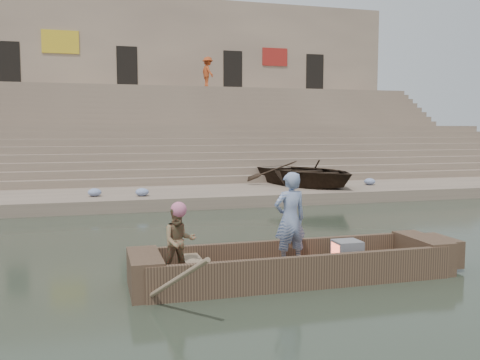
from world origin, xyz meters
name	(u,v)px	position (x,y,z in m)	size (l,w,h in m)	color
ground	(292,250)	(0.00, 0.00, 0.00)	(120.00, 120.00, 0.00)	#273225
lower_landing	(212,196)	(0.00, 8.00, 0.20)	(32.00, 4.00, 0.40)	gray
mid_landing	(180,154)	(0.00, 15.50, 1.40)	(32.00, 3.00, 2.80)	gray
upper_landing	(162,130)	(0.00, 22.50, 2.60)	(32.00, 3.00, 5.20)	gray
ghat_steps	(175,145)	(0.00, 17.19, 1.80)	(32.00, 11.00, 5.20)	gray
building_wall	(155,87)	(0.00, 26.50, 5.60)	(32.00, 5.07, 11.20)	tan
main_rowboat	(294,273)	(-0.76, -2.04, 0.11)	(5.00, 1.30, 0.22)	brown
rowboat_trim	(305,261)	(-0.56, -2.05, 0.31)	(6.04, 2.63, 1.81)	brown
standing_man	(290,219)	(-0.82, -1.95, 1.04)	(0.60, 0.39, 1.64)	navy
rowing_man	(179,241)	(-2.76, -2.06, 0.79)	(0.55, 0.43, 1.14)	#2B834E
television	(346,252)	(0.23, -2.04, 0.42)	(0.46, 0.42, 0.40)	slate
beached_rowboat	(306,173)	(3.88, 8.45, 0.90)	(3.48, 4.87, 1.01)	#2D2116
pedestrian	(208,72)	(2.76, 21.60, 6.15)	(1.23, 0.71, 1.90)	#A5401B
cloth_bundles	(135,190)	(-2.79, 7.63, 0.53)	(17.78, 1.65, 0.26)	#3F5999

